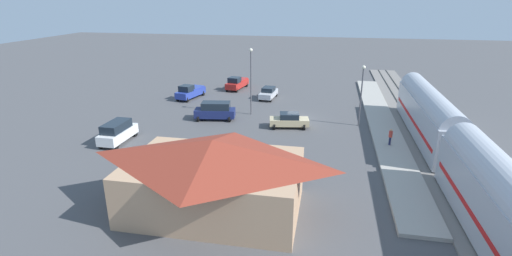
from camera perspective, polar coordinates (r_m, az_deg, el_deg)
ground_plane at (r=46.91m, az=6.40°, el=1.36°), size 200.00×200.00×0.00m
railway_track at (r=47.94m, az=23.30°, el=0.36°), size 4.80×70.00×0.30m
platform at (r=47.20m, az=18.58°, el=0.74°), size 3.20×46.00×0.30m
passenger_train at (r=34.54m, az=28.22°, el=-2.62°), size 2.93×40.12×4.98m
station_building at (r=26.43m, az=-6.44°, el=-7.01°), size 12.68×8.54×5.31m
pedestrian_on_platform at (r=39.77m, az=19.75°, el=-1.12°), size 0.36×0.36×1.71m
sedan_tan at (r=43.55m, az=5.06°, el=1.18°), size 4.74×2.81×1.74m
pickup_blue at (r=56.85m, az=-9.97°, el=5.47°), size 3.13×5.70×2.14m
suv_navy at (r=46.40m, az=-6.21°, el=2.65°), size 5.14×2.95×2.22m
sedan_silver at (r=55.88m, az=1.90°, el=5.36°), size 2.29×4.66×1.74m
suv_white at (r=41.49m, az=-20.30°, el=-0.54°), size 2.03×4.93×2.22m
pickup_red at (r=61.76m, az=-2.93°, el=6.85°), size 2.82×5.65×2.14m
light_pole_near_platform at (r=44.72m, az=15.77°, el=5.87°), size 0.44×0.44×7.11m
light_pole_lot_center at (r=47.27m, az=-0.77°, el=8.19°), size 0.44×0.44×8.42m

